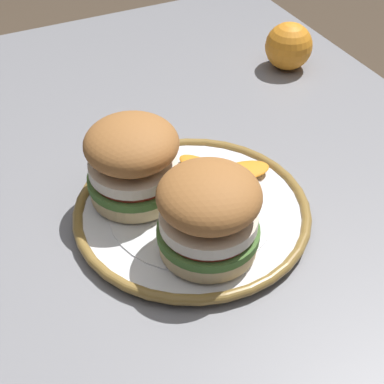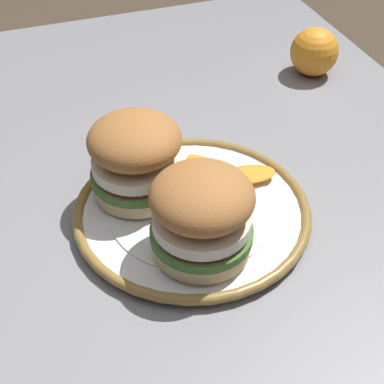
{
  "view_description": "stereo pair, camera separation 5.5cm",
  "coord_description": "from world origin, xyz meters",
  "px_view_note": "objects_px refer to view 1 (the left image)",
  "views": [
    {
      "loc": [
        0.39,
        -0.2,
        1.23
      ],
      "look_at": [
        -0.07,
        0.03,
        0.78
      ],
      "focal_mm": 54.93,
      "sensor_mm": 36.0,
      "label": 1
    },
    {
      "loc": [
        0.41,
        -0.15,
        1.23
      ],
      "look_at": [
        -0.07,
        0.03,
        0.78
      ],
      "focal_mm": 54.93,
      "sensor_mm": 36.0,
      "label": 2
    }
  ],
  "objects_px": {
    "sandwich_half_left": "(211,215)",
    "sandwich_half_right": "(133,160)",
    "dinner_plate": "(192,212)",
    "dining_table": "(196,318)",
    "whole_orange": "(289,46)"
  },
  "relations": [
    {
      "from": "dining_table",
      "to": "sandwich_half_right",
      "type": "distance_m",
      "value": 0.21
    },
    {
      "from": "dinner_plate",
      "to": "sandwich_half_right",
      "type": "bearing_deg",
      "value": -134.72
    },
    {
      "from": "dinner_plate",
      "to": "sandwich_half_left",
      "type": "bearing_deg",
      "value": -10.41
    },
    {
      "from": "dining_table",
      "to": "dinner_plate",
      "type": "xyz_separation_m",
      "value": [
        -0.07,
        0.03,
        0.11
      ]
    },
    {
      "from": "dinner_plate",
      "to": "whole_orange",
      "type": "relative_size",
      "value": 3.66
    },
    {
      "from": "dining_table",
      "to": "sandwich_half_left",
      "type": "height_order",
      "value": "sandwich_half_left"
    },
    {
      "from": "dining_table",
      "to": "whole_orange",
      "type": "height_order",
      "value": "whole_orange"
    },
    {
      "from": "dining_table",
      "to": "dinner_plate",
      "type": "relative_size",
      "value": 4.63
    },
    {
      "from": "sandwich_half_left",
      "to": "sandwich_half_right",
      "type": "xyz_separation_m",
      "value": [
        -0.12,
        -0.04,
        0.0
      ]
    },
    {
      "from": "dinner_plate",
      "to": "sandwich_half_left",
      "type": "relative_size",
      "value": 2.06
    },
    {
      "from": "sandwich_half_left",
      "to": "sandwich_half_right",
      "type": "distance_m",
      "value": 0.13
    },
    {
      "from": "dining_table",
      "to": "dinner_plate",
      "type": "bearing_deg",
      "value": 158.35
    },
    {
      "from": "sandwich_half_left",
      "to": "dining_table",
      "type": "bearing_deg",
      "value": -108.9
    },
    {
      "from": "sandwich_half_right",
      "to": "dinner_plate",
      "type": "bearing_deg",
      "value": 45.28
    },
    {
      "from": "dinner_plate",
      "to": "sandwich_half_left",
      "type": "height_order",
      "value": "sandwich_half_left"
    }
  ]
}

